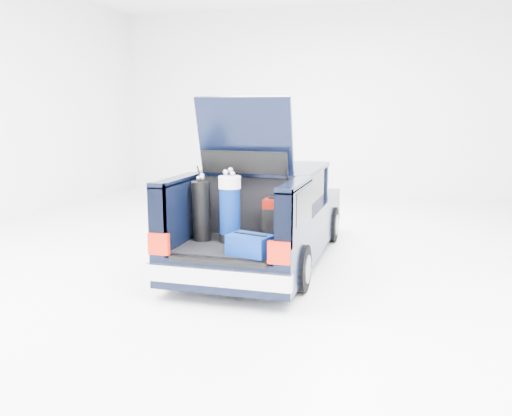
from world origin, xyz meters
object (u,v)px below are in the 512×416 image
(car, at_px, (267,216))
(red_suitcase, at_px, (277,220))
(blue_golf_bag, at_px, (230,208))
(blue_duffel, at_px, (250,245))
(black_golf_bag, at_px, (201,211))

(car, relative_size, red_suitcase, 8.09)
(blue_golf_bag, distance_m, blue_duffel, 0.78)
(black_golf_bag, distance_m, blue_duffel, 1.02)
(car, relative_size, black_golf_bag, 5.33)
(red_suitcase, bearing_deg, black_golf_bag, -164.79)
(red_suitcase, xyz_separation_m, black_golf_bag, (-0.95, -0.28, 0.13))
(car, height_order, blue_golf_bag, car)
(car, bearing_deg, black_golf_bag, -108.78)
(car, bearing_deg, blue_duffel, -80.73)
(blue_golf_bag, bearing_deg, red_suitcase, 26.95)
(car, relative_size, blue_golf_bag, 4.78)
(car, xyz_separation_m, blue_duffel, (0.33, -2.01, 0.05))
(red_suitcase, distance_m, blue_duffel, 0.84)
(black_golf_bag, bearing_deg, car, 94.63)
(car, xyz_separation_m, black_golf_bag, (-0.50, -1.47, 0.32))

